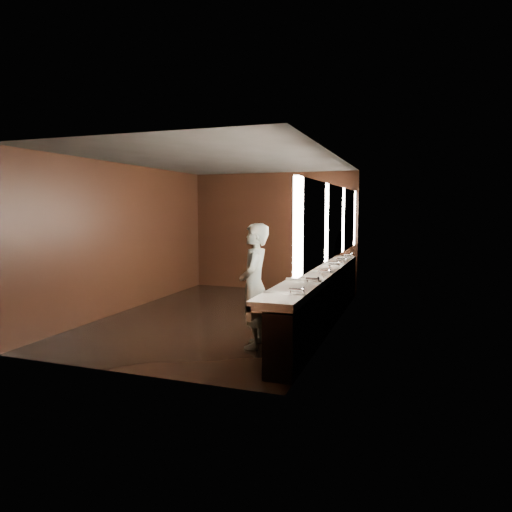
% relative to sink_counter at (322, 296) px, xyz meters
% --- Properties ---
extents(floor, '(6.00, 6.00, 0.00)m').
position_rel_sink_counter_xyz_m(floor, '(-1.79, -0.00, -0.50)').
color(floor, black).
rests_on(floor, ground).
extents(ceiling, '(4.00, 6.00, 0.02)m').
position_rel_sink_counter_xyz_m(ceiling, '(-1.79, -0.00, 2.30)').
color(ceiling, '#2D2D2B').
rests_on(ceiling, wall_back).
extents(wall_back, '(4.00, 0.02, 2.80)m').
position_rel_sink_counter_xyz_m(wall_back, '(-1.79, 3.00, 0.90)').
color(wall_back, black).
rests_on(wall_back, floor).
extents(wall_front, '(4.00, 0.02, 2.80)m').
position_rel_sink_counter_xyz_m(wall_front, '(-1.79, -3.00, 0.90)').
color(wall_front, black).
rests_on(wall_front, floor).
extents(wall_left, '(0.02, 6.00, 2.80)m').
position_rel_sink_counter_xyz_m(wall_left, '(-3.79, -0.00, 0.90)').
color(wall_left, black).
rests_on(wall_left, floor).
extents(wall_right, '(0.02, 6.00, 2.80)m').
position_rel_sink_counter_xyz_m(wall_right, '(0.21, -0.00, 0.90)').
color(wall_right, black).
rests_on(wall_right, floor).
extents(sink_counter, '(0.55, 5.40, 1.01)m').
position_rel_sink_counter_xyz_m(sink_counter, '(0.00, 0.00, 0.00)').
color(sink_counter, black).
rests_on(sink_counter, floor).
extents(mirror_band, '(0.06, 5.03, 1.15)m').
position_rel_sink_counter_xyz_m(mirror_band, '(0.19, -0.00, 1.25)').
color(mirror_band, white).
rests_on(mirror_band, wall_right).
extents(person, '(0.54, 0.71, 1.75)m').
position_rel_sink_counter_xyz_m(person, '(-0.67, -1.49, 0.38)').
color(person, '#80B2BE').
rests_on(person, floor).
extents(trash_bin, '(0.50, 0.50, 0.61)m').
position_rel_sink_counter_xyz_m(trash_bin, '(-0.22, -0.92, -0.19)').
color(trash_bin, black).
rests_on(trash_bin, floor).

